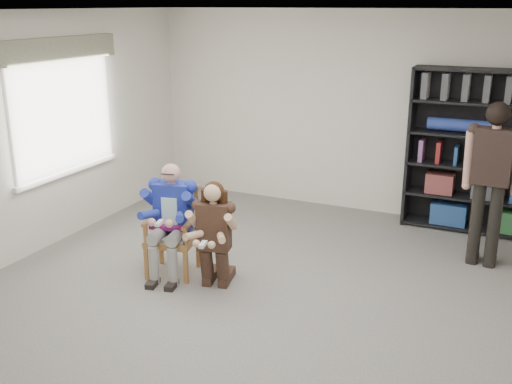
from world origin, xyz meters
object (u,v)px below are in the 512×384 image
at_px(armchair, 172,232).
at_px(seated_man, 171,220).
at_px(bookshelf, 480,153).
at_px(standing_man, 489,187).
at_px(kneeling_woman, 213,236).

xyz_separation_m(armchair, seated_man, (0.00, 0.00, 0.14)).
height_order(bookshelf, standing_man, bookshelf).
xyz_separation_m(armchair, bookshelf, (2.87, 2.75, 0.57)).
bearing_deg(seated_man, bookshelf, 32.21).
relative_size(kneeling_woman, standing_man, 0.62).
xyz_separation_m(armchair, kneeling_woman, (0.58, -0.12, 0.09)).
bearing_deg(kneeling_woman, armchair, 156.71).
relative_size(kneeling_woman, bookshelf, 0.55).
relative_size(bookshelf, standing_man, 1.13).
height_order(armchair, standing_man, standing_man).
height_order(kneeling_woman, standing_man, standing_man).
bearing_deg(standing_man, bookshelf, 105.44).
xyz_separation_m(seated_man, kneeling_woman, (0.58, -0.12, -0.05)).
height_order(seated_man, kneeling_woman, seated_man).
xyz_separation_m(kneeling_woman, bookshelf, (2.29, 2.87, 0.47)).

